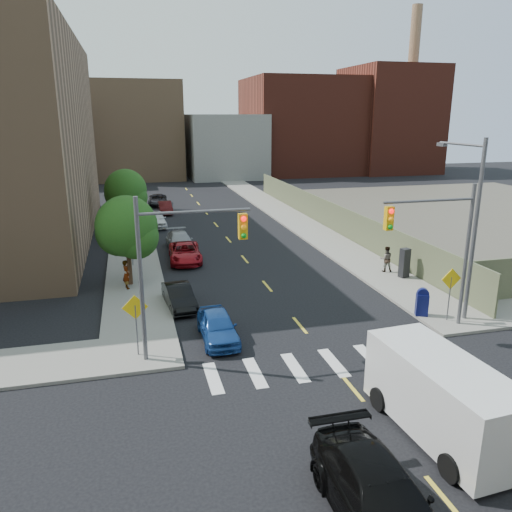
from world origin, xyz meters
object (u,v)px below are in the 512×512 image
parked_car_red (185,253)px  pedestrian_west (126,274)px  parked_car_black (179,296)px  parked_car_silver (180,241)px  black_sedan (380,499)px  parked_car_white (156,219)px  payphone (404,263)px  pedestrian_east (386,259)px  cargo_van (439,394)px  parked_car_grey (158,200)px  mailbox (422,302)px  parked_car_maroon (165,208)px  parked_car_blue (218,326)px

parked_car_red → pedestrian_west: 6.60m
parked_car_black → pedestrian_west: 4.35m
parked_car_silver → pedestrian_west: bearing=-116.8°
parked_car_red → pedestrian_west: (-4.00, -5.23, 0.36)m
black_sedan → parked_car_white: bearing=95.1°
parked_car_silver → black_sedan: black_sedan is taller
black_sedan → payphone: payphone is taller
parked_car_red → pedestrian_east: size_ratio=2.80×
parked_car_red → payphone: 14.82m
parked_car_black → pedestrian_east: bearing=5.3°
parked_car_silver → cargo_van: bearing=-79.1°
parked_car_white → black_sedan: 36.88m
parked_car_white → parked_car_grey: size_ratio=0.97×
parked_car_silver → black_sedan: size_ratio=0.83×
black_sedan → mailbox: mailbox is taller
parked_car_red → parked_car_maroon: (0.00, 18.23, -0.02)m
parked_car_grey → pedestrian_west: pedestrian_west is taller
parked_car_maroon → mailbox: size_ratio=2.64×
black_sedan → payphone: 20.51m
mailbox → parked_car_grey: bearing=128.2°
parked_car_black → payphone: payphone is taller
black_sedan → pedestrian_east: 21.41m
payphone → parked_car_black: bearing=171.7°
parked_car_silver → parked_car_grey: size_ratio=1.03×
parked_car_grey → mailbox: bearing=-69.1°
parked_car_maroon → parked_car_silver: bearing=-91.1°
parked_car_white → black_sedan: bearing=-86.7°
pedestrian_west → black_sedan: bearing=-178.0°
black_sedan → payphone: size_ratio=2.95×
parked_car_black → parked_car_grey: (0.86, 32.04, -0.01)m
mailbox → payphone: size_ratio=0.78×
parked_car_red → payphone: size_ratio=2.53×
pedestrian_east → parked_car_grey: bearing=-50.8°
parked_car_red → mailbox: 16.81m
parked_car_silver → parked_car_white: bearing=96.7°
parked_car_silver → parked_car_maroon: 14.83m
parked_car_white → cargo_van: size_ratio=0.73×
mailbox → payphone: payphone is taller
parked_car_red → parked_car_maroon: 18.23m
cargo_van → parked_car_red: bearing=100.7°
parked_car_blue → mailbox: mailbox is taller
parked_car_white → parked_car_blue: bearing=-88.9°
parked_car_silver → payphone: 16.76m
parked_car_black → parked_car_white: size_ratio=0.88×
parked_car_red → parked_car_silver: bearing=92.8°
parked_car_blue → parked_car_maroon: size_ratio=1.04×
parked_car_blue → payphone: size_ratio=2.14×
parked_car_maroon → cargo_van: (5.69, -39.89, 0.75)m
parked_car_black → mailbox: mailbox is taller
black_sedan → pedestrian_east: bearing=61.1°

